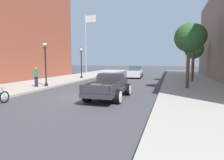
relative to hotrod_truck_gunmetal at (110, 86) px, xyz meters
The scene contains 12 objects.
ground_plane 1.74m from the hotrod_truck_gunmetal, behind, with size 140.00×140.00×0.00m, color #3D3D42.
sidewalk_left 8.84m from the hotrod_truck_gunmetal, behind, with size 5.50×64.00×0.15m, color #9E998E.
sidewalk_right 5.73m from the hotrod_truck_gunmetal, ahead, with size 5.50×64.00×0.15m, color #9E998E.
hotrod_truck_gunmetal is the anchor object (origin of this frame).
car_background_white 14.40m from the hotrod_truck_gunmetal, 94.02° to the left, with size 2.10×4.41×1.65m.
pedestrian_sidewalk_left 7.38m from the hotrod_truck_gunmetal, 165.90° to the left, with size 0.53×0.22×1.65m.
street_lamp_near 7.25m from the hotrod_truck_gunmetal, 159.97° to the left, with size 0.50×0.32×3.85m.
street_lamp_far 12.62m from the hotrod_truck_gunmetal, 124.85° to the left, with size 0.50×0.32×3.85m.
flagpole 17.98m from the hotrod_truck_gunmetal, 119.47° to the left, with size 1.74×0.16×9.16m.
street_tree_nearest 7.72m from the hotrod_truck_gunmetal, 44.18° to the left, with size 2.28×2.28×5.17m.
street_tree_second 12.77m from the hotrod_truck_gunmetal, 60.83° to the left, with size 2.66×2.66×6.08m.
street_tree_third 18.00m from the hotrod_truck_gunmetal, 68.30° to the left, with size 2.52×2.52×4.97m.
Camera 1 is at (5.26, -11.39, 2.39)m, focal length 30.45 mm.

